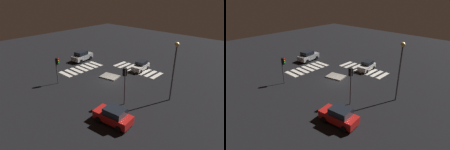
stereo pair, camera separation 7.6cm
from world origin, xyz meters
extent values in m
plane|color=black|center=(0.00, 0.00, 0.00)|extent=(80.00, 80.00, 0.00)
cube|color=gray|center=(1.26, -0.82, 0.09)|extent=(3.16, 2.61, 0.18)
cube|color=red|center=(-7.08, 7.44, 0.72)|extent=(4.35, 2.26, 0.86)
cube|color=black|center=(-7.34, 7.41, 1.49)|extent=(2.31, 1.86, 0.69)
cylinder|color=black|center=(-5.90, 8.46, 0.34)|extent=(0.70, 0.32, 0.67)
cylinder|color=black|center=(-5.70, 6.71, 0.34)|extent=(0.70, 0.32, 0.67)
cylinder|color=black|center=(-8.47, 8.16, 0.34)|extent=(0.70, 0.32, 0.67)
cylinder|color=black|center=(-8.27, 6.42, 0.34)|extent=(0.70, 0.32, 0.67)
sphere|color=#F2EABF|center=(-5.11, 8.16, 0.72)|extent=(0.22, 0.22, 0.22)
sphere|color=#F2EABF|center=(-4.99, 7.18, 0.72)|extent=(0.22, 0.22, 0.22)
cube|color=#9EA0A5|center=(10.85, -2.94, 0.76)|extent=(2.43, 4.59, 0.90)
cube|color=black|center=(10.82, -2.67, 1.57)|extent=(1.98, 2.45, 0.73)
cylinder|color=black|center=(11.94, -4.17, 0.35)|extent=(0.34, 0.73, 0.71)
cylinder|color=black|center=(10.11, -4.40, 0.35)|extent=(0.34, 0.73, 0.71)
cylinder|color=black|center=(11.59, -1.47, 0.35)|extent=(0.34, 0.73, 0.71)
cylinder|color=black|center=(9.76, -1.71, 0.35)|extent=(0.34, 0.73, 0.71)
sphere|color=#F2EABF|center=(11.64, -5.00, 0.76)|extent=(0.24, 0.24, 0.24)
sphere|color=#F2EABF|center=(10.61, -5.13, 0.76)|extent=(0.24, 0.24, 0.24)
cube|color=silver|center=(-0.66, -6.66, 0.64)|extent=(1.89, 3.81, 0.76)
cube|color=black|center=(-0.64, -6.88, 1.32)|extent=(1.59, 2.00, 0.61)
cylinder|color=black|center=(-1.53, -5.58, 0.30)|extent=(0.27, 0.61, 0.59)
cylinder|color=black|center=(0.02, -5.45, 0.30)|extent=(0.27, 0.61, 0.59)
cylinder|color=black|center=(-1.33, -7.86, 0.30)|extent=(0.27, 0.61, 0.59)
cylinder|color=black|center=(0.21, -7.73, 0.30)|extent=(0.27, 0.61, 0.59)
sphere|color=#F2EABF|center=(-1.24, -4.89, 0.64)|extent=(0.20, 0.20, 0.20)
sphere|color=#F2EABF|center=(-0.38, -4.82, 0.64)|extent=(0.20, 0.20, 0.20)
cylinder|color=#47474C|center=(5.36, 6.17, 2.01)|extent=(0.14, 0.14, 4.03)
cube|color=black|center=(5.25, 6.04, 3.55)|extent=(0.54, 0.53, 0.96)
sphere|color=red|center=(5.12, 5.89, 3.85)|extent=(0.22, 0.22, 0.22)
sphere|color=orange|center=(5.12, 5.89, 3.55)|extent=(0.22, 0.22, 0.22)
sphere|color=green|center=(5.12, 5.89, 3.25)|extent=(0.22, 0.22, 0.22)
cylinder|color=#47474C|center=(-5.65, 3.82, 2.37)|extent=(0.14, 0.14, 4.74)
cube|color=black|center=(-5.50, 3.72, 4.26)|extent=(0.51, 0.54, 0.96)
sphere|color=red|center=(-5.33, 3.61, 4.56)|extent=(0.22, 0.22, 0.22)
sphere|color=orange|center=(-5.33, 3.61, 4.26)|extent=(0.22, 0.22, 0.22)
sphere|color=green|center=(-5.33, 3.61, 3.96)|extent=(0.22, 0.22, 0.22)
cylinder|color=#47474C|center=(-9.24, -0.95, 3.55)|extent=(0.18, 0.18, 7.10)
sphere|color=#F9D172|center=(-9.24, -0.95, 7.28)|extent=(0.56, 0.56, 0.56)
cube|color=silver|center=(-4.02, -6.50, 0.01)|extent=(0.70, 3.20, 0.02)
cube|color=silver|center=(-2.87, -6.50, 0.01)|extent=(0.70, 3.20, 0.02)
cube|color=silver|center=(-1.72, -6.50, 0.01)|extent=(0.70, 3.20, 0.02)
cube|color=silver|center=(-0.57, -6.50, 0.01)|extent=(0.70, 3.20, 0.02)
cube|color=silver|center=(0.58, -6.50, 0.01)|extent=(0.70, 3.20, 0.02)
cube|color=silver|center=(1.73, -6.50, 0.01)|extent=(0.70, 3.20, 0.02)
cube|color=silver|center=(2.88, -6.50, 0.01)|extent=(0.70, 3.20, 0.02)
cube|color=silver|center=(4.02, -6.50, 0.01)|extent=(0.70, 3.20, 0.02)
cube|color=silver|center=(7.48, -3.45, 0.01)|extent=(3.20, 0.70, 0.02)
cube|color=silver|center=(7.48, -2.30, 0.01)|extent=(3.20, 0.70, 0.02)
cube|color=silver|center=(7.48, -1.15, 0.01)|extent=(3.20, 0.70, 0.02)
cube|color=silver|center=(7.48, 0.00, 0.01)|extent=(3.20, 0.70, 0.02)
cube|color=silver|center=(7.48, 1.15, 0.01)|extent=(3.20, 0.70, 0.02)
cube|color=silver|center=(7.48, 2.30, 0.01)|extent=(3.20, 0.70, 0.02)
cube|color=silver|center=(7.48, 3.45, 0.01)|extent=(3.20, 0.70, 0.02)
camera|label=1|loc=(-18.41, 19.67, 12.90)|focal=30.82mm
camera|label=2|loc=(-18.47, 19.61, 12.90)|focal=30.82mm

